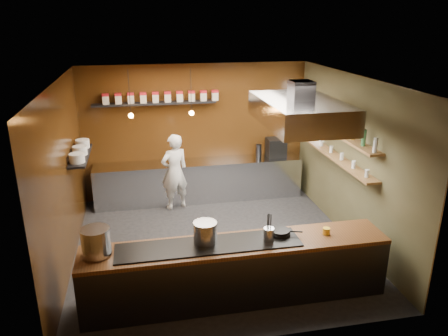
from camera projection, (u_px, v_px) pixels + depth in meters
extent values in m
plane|color=black|center=(217.00, 245.00, 7.97)|extent=(5.00, 5.00, 0.00)
plane|color=#351B09|center=(197.00, 132.00, 9.79)|extent=(5.00, 0.00, 5.00)
plane|color=#351B09|center=(64.00, 178.00, 7.01)|extent=(0.00, 5.00, 5.00)
plane|color=#464227|center=(352.00, 159.00, 7.93)|extent=(0.00, 5.00, 5.00)
plane|color=silver|center=(216.00, 79.00, 6.98)|extent=(5.00, 5.00, 0.00)
plane|color=white|center=(314.00, 117.00, 9.36)|extent=(0.00, 1.00, 1.00)
cube|color=silver|center=(200.00, 180.00, 9.83)|extent=(4.60, 0.65, 0.90)
cube|color=#38383D|center=(237.00, 273.00, 6.35)|extent=(4.40, 0.70, 0.86)
cube|color=brown|center=(237.00, 245.00, 6.20)|extent=(4.40, 0.72, 0.06)
cube|color=black|center=(209.00, 245.00, 6.11)|extent=(2.60, 0.55, 0.02)
cube|color=black|center=(155.00, 103.00, 9.26)|extent=(2.60, 0.26, 0.04)
cube|color=black|center=(81.00, 156.00, 7.95)|extent=(0.30, 1.40, 0.04)
cube|color=brown|center=(338.00, 133.00, 8.04)|extent=(0.26, 2.80, 0.04)
cube|color=brown|center=(336.00, 157.00, 8.20)|extent=(0.26, 2.80, 0.04)
cube|color=#38383D|center=(301.00, 90.00, 6.89)|extent=(0.35, 0.35, 0.30)
cube|color=silver|center=(300.00, 112.00, 7.01)|extent=(1.20, 2.00, 0.40)
cube|color=white|center=(299.00, 125.00, 7.08)|extent=(1.00, 1.80, 0.02)
cylinder|color=black|center=(129.00, 93.00, 8.44)|extent=(0.01, 0.01, 0.90)
sphere|color=orange|center=(131.00, 116.00, 8.59)|extent=(0.10, 0.10, 0.10)
cylinder|color=black|center=(191.00, 91.00, 8.66)|extent=(0.01, 0.01, 0.90)
sphere|color=orange|center=(192.00, 113.00, 8.81)|extent=(0.10, 0.10, 0.10)
cube|color=beige|center=(106.00, 100.00, 9.04)|extent=(0.13, 0.13, 0.17)
cube|color=#AD151F|center=(105.00, 95.00, 9.00)|extent=(0.13, 0.13, 0.05)
cube|color=beige|center=(118.00, 100.00, 9.09)|extent=(0.13, 0.13, 0.17)
cube|color=#AD151F|center=(118.00, 94.00, 9.05)|extent=(0.13, 0.13, 0.05)
cube|color=beige|center=(131.00, 99.00, 9.13)|extent=(0.13, 0.13, 0.17)
cube|color=#AD151F|center=(131.00, 94.00, 9.10)|extent=(0.13, 0.13, 0.05)
cube|color=beige|center=(143.00, 99.00, 9.18)|extent=(0.13, 0.13, 0.17)
cube|color=#AD151F|center=(143.00, 94.00, 9.14)|extent=(0.13, 0.13, 0.05)
cube|color=beige|center=(156.00, 98.00, 9.23)|extent=(0.13, 0.13, 0.17)
cube|color=#AD151F|center=(155.00, 93.00, 9.19)|extent=(0.14, 0.13, 0.05)
cube|color=beige|center=(168.00, 98.00, 9.27)|extent=(0.13, 0.13, 0.17)
cube|color=#AD151F|center=(167.00, 93.00, 9.24)|extent=(0.14, 0.13, 0.05)
cube|color=beige|center=(180.00, 98.00, 9.32)|extent=(0.13, 0.13, 0.17)
cube|color=#AD151F|center=(179.00, 92.00, 9.29)|extent=(0.14, 0.13, 0.05)
cube|color=beige|center=(192.00, 97.00, 9.37)|extent=(0.13, 0.13, 0.17)
cube|color=#AD151F|center=(191.00, 92.00, 9.33)|extent=(0.14, 0.13, 0.05)
cube|color=beige|center=(203.00, 97.00, 9.42)|extent=(0.13, 0.13, 0.17)
cube|color=#AD151F|center=(203.00, 92.00, 9.38)|extent=(0.14, 0.13, 0.05)
cube|color=beige|center=(215.00, 96.00, 9.46)|extent=(0.13, 0.13, 0.17)
cube|color=#AD151F|center=(215.00, 91.00, 9.43)|extent=(0.14, 0.13, 0.05)
cylinder|color=silver|center=(77.00, 158.00, 7.50)|extent=(0.26, 0.26, 0.16)
cylinder|color=silver|center=(80.00, 150.00, 7.92)|extent=(0.26, 0.26, 0.16)
cylinder|color=silver|center=(83.00, 144.00, 8.33)|extent=(0.26, 0.26, 0.16)
cylinder|color=silver|center=(375.00, 145.00, 6.79)|extent=(0.06, 0.06, 0.24)
cylinder|color=#2D5933|center=(364.00, 139.00, 7.14)|extent=(0.06, 0.06, 0.24)
cylinder|color=#8C601E|center=(353.00, 133.00, 7.48)|extent=(0.06, 0.06, 0.24)
cylinder|color=silver|center=(343.00, 128.00, 7.82)|extent=(0.06, 0.06, 0.24)
cylinder|color=#2D5933|center=(334.00, 123.00, 8.17)|extent=(0.06, 0.06, 0.24)
cylinder|color=#8C601E|center=(326.00, 119.00, 8.51)|extent=(0.06, 0.06, 0.24)
cylinder|color=silver|center=(319.00, 115.00, 8.85)|extent=(0.06, 0.06, 0.24)
cylinder|color=#2D5933|center=(312.00, 111.00, 9.20)|extent=(0.06, 0.06, 0.24)
cylinder|color=silver|center=(367.00, 173.00, 7.11)|extent=(0.07, 0.07, 0.13)
cylinder|color=silver|center=(354.00, 164.00, 7.53)|extent=(0.07, 0.07, 0.13)
cylinder|color=silver|center=(342.00, 156.00, 7.96)|extent=(0.07, 0.07, 0.13)
cylinder|color=silver|center=(331.00, 149.00, 8.38)|extent=(0.07, 0.07, 0.13)
cylinder|color=silver|center=(322.00, 143.00, 8.81)|extent=(0.07, 0.07, 0.13)
cylinder|color=silver|center=(313.00, 137.00, 9.23)|extent=(0.07, 0.07, 0.13)
cylinder|color=silver|center=(96.00, 242.00, 5.80)|extent=(0.49, 0.49, 0.38)
cylinder|color=#B9BCC1|center=(205.00, 233.00, 6.11)|extent=(0.34, 0.34, 0.31)
cylinder|color=silver|center=(269.00, 234.00, 6.18)|extent=(0.20, 0.20, 0.20)
cylinder|color=black|center=(280.00, 233.00, 6.38)|extent=(0.31, 0.31, 0.04)
cylinder|color=black|center=(280.00, 231.00, 6.36)|extent=(0.28, 0.28, 0.04)
cylinder|color=black|center=(296.00, 232.00, 6.35)|extent=(0.18, 0.07, 0.02)
cylinder|color=yellow|center=(326.00, 231.00, 6.43)|extent=(0.11, 0.11, 0.10)
cube|color=black|center=(276.00, 147.00, 10.00)|extent=(0.42, 0.40, 0.42)
imported|color=white|center=(175.00, 172.00, 9.25)|extent=(0.70, 0.58, 1.65)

